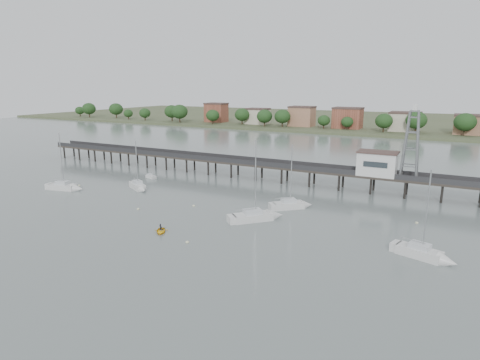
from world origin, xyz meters
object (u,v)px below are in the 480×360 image
object	(u,v)px
sailboat_b	(139,187)
sailboat_f	(294,205)
pier	(272,166)
white_tender	(151,177)
sailboat_c	(261,216)
sailboat_a	(68,187)
sailboat_d	(428,255)
lattice_tower	(411,145)
yellow_dinghy	(161,232)

from	to	relation	value
sailboat_b	sailboat_f	bearing A→B (deg)	33.04
pier	sailboat_b	distance (m)	32.30
sailboat_b	white_tender	xyz separation A→B (m)	(-5.51, 10.57, -0.27)
sailboat_b	sailboat_c	bearing A→B (deg)	17.74
white_tender	sailboat_a	bearing A→B (deg)	-99.15
sailboat_a	white_tender	distance (m)	20.24
sailboat_b	sailboat_d	size ratio (longest dim) A/B	0.89
sailboat_c	sailboat_d	bearing A→B (deg)	-55.63
lattice_tower	sailboat_d	distance (m)	35.09
yellow_dinghy	sailboat_a	bearing A→B (deg)	129.09
sailboat_f	yellow_dinghy	world-z (taller)	sailboat_f
pier	sailboat_d	distance (m)	50.05
sailboat_a	sailboat_d	distance (m)	74.90
sailboat_f	sailboat_a	bearing A→B (deg)	150.83
lattice_tower	sailboat_a	distance (m)	75.83
lattice_tower	sailboat_d	xyz separation A→B (m)	(6.04, -32.95, -10.46)
pier	sailboat_b	size ratio (longest dim) A/B	12.82
white_tender	sailboat_c	bearing A→B (deg)	-6.42
sailboat_a	yellow_dinghy	bearing A→B (deg)	-31.26
lattice_tower	sailboat_c	world-z (taller)	lattice_tower
sailboat_a	lattice_tower	bearing A→B (deg)	10.28
sailboat_a	white_tender	xyz separation A→B (m)	(8.79, 18.23, -0.26)
lattice_tower	yellow_dinghy	distance (m)	54.31
sailboat_c	sailboat_f	size ratio (longest dim) A/B	1.16
sailboat_d	sailboat_c	xyz separation A→B (m)	(-27.26, 4.58, -0.01)
sailboat_a	sailboat_b	bearing A→B (deg)	14.82
sailboat_c	sailboat_f	xyz separation A→B (m)	(2.84, 9.22, 0.01)
white_tender	yellow_dinghy	distance (m)	40.24
lattice_tower	white_tender	world-z (taller)	lattice_tower
pier	sailboat_d	world-z (taller)	sailboat_d
lattice_tower	sailboat_b	distance (m)	59.87
sailboat_b	sailboat_a	bearing A→B (deg)	-124.01
pier	sailboat_a	bearing A→B (deg)	-141.09
lattice_tower	sailboat_f	xyz separation A→B (m)	(-18.37, -19.15, -10.46)
sailboat_a	sailboat_d	world-z (taller)	sailboat_a
pier	sailboat_d	bearing A→B (deg)	-41.27
sailboat_a	pier	bearing A→B (deg)	25.56
pier	sailboat_a	size ratio (longest dim) A/B	10.88
pier	sailboat_a	xyz separation A→B (m)	(-37.31, -30.11, -3.16)
sailboat_f	white_tender	distance (m)	42.27
lattice_tower	white_tender	size ratio (longest dim) A/B	4.58
lattice_tower	sailboat_c	xyz separation A→B (m)	(-21.21, -28.37, -10.47)
pier	sailboat_a	world-z (taller)	sailboat_a
sailboat_a	sailboat_c	xyz separation A→B (m)	(47.59, 1.74, -0.01)
sailboat_a	sailboat_d	bearing A→B (deg)	-15.52
pier	sailboat_f	world-z (taller)	sailboat_f
lattice_tower	sailboat_f	distance (m)	28.53
sailboat_d	sailboat_a	bearing A→B (deg)	-165.14
pier	lattice_tower	world-z (taller)	lattice_tower
white_tender	yellow_dinghy	xyz separation A→B (m)	(27.03, -29.81, -0.38)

